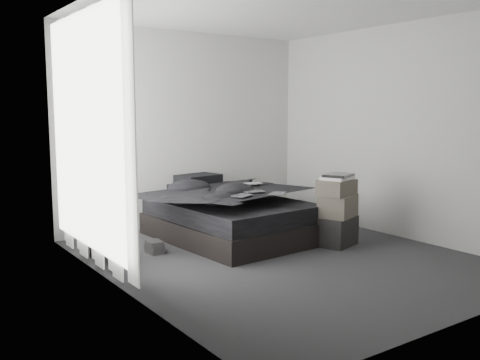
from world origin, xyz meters
TOP-DOWN VIEW (x-y plane):
  - floor at (0.00, 0.00)m, footprint 3.60×4.20m
  - ceiling at (0.00, 0.00)m, footprint 3.60×4.20m
  - wall_back at (0.00, 2.10)m, footprint 3.60×0.01m
  - wall_front at (0.00, -2.10)m, footprint 3.60×0.01m
  - wall_left at (-1.80, 0.00)m, footprint 0.01×4.20m
  - wall_right at (1.80, 0.00)m, footprint 0.01×4.20m
  - window_left at (-1.78, 0.90)m, footprint 0.02×2.00m
  - curtain_left at (-1.73, 0.90)m, footprint 0.06×2.12m
  - bed at (0.02, 1.02)m, footprint 1.58×2.02m
  - mattress at (0.02, 1.02)m, footprint 1.52×1.96m
  - duvet at (0.02, 0.97)m, footprint 1.52×1.73m
  - pillow_lower at (-0.08, 1.76)m, footprint 0.60×0.43m
  - pillow_upper at (-0.01, 1.75)m, footprint 0.60×0.46m
  - laptop at (0.37, 1.09)m, footprint 0.35×0.27m
  - comic_a at (-0.18, 0.49)m, footprint 0.29×0.25m
  - comic_b at (0.09, 0.65)m, footprint 0.26×0.19m
  - comic_c at (0.23, 0.38)m, footprint 0.29×0.28m
  - side_stand at (-1.55, 1.00)m, footprint 0.42×0.42m
  - papers at (-1.55, 0.99)m, footprint 0.28×0.22m
  - floor_books at (-1.04, 0.95)m, footprint 0.15×0.21m
  - box_lower at (0.85, 0.07)m, footprint 0.54×0.48m
  - box_mid at (0.87, 0.07)m, footprint 0.52×0.47m
  - box_upper at (0.84, 0.07)m, footprint 0.47×0.42m
  - art_book_white at (0.85, 0.07)m, footprint 0.41×0.37m
  - art_book_snake at (0.87, 0.07)m, footprint 0.41×0.38m

SIDE VIEW (x-z plane):
  - floor at x=0.00m, z-range -0.01..0.01m
  - floor_books at x=-1.04m, z-range 0.00..0.15m
  - bed at x=0.02m, z-range 0.00..0.26m
  - box_lower at x=0.85m, z-range 0.00..0.34m
  - side_stand at x=-1.55m, z-range 0.00..0.70m
  - mattress at x=0.02m, z-range 0.26..0.47m
  - box_mid at x=0.87m, z-range 0.34..0.59m
  - pillow_lower at x=-0.08m, z-range 0.47..0.60m
  - duvet at x=0.02m, z-range 0.47..0.69m
  - pillow_upper at x=-0.01m, z-range 0.60..0.72m
  - box_upper at x=0.84m, z-range 0.59..0.77m
  - comic_a at x=-0.18m, z-range 0.69..0.70m
  - comic_b at x=0.09m, z-range 0.70..0.71m
  - laptop at x=0.37m, z-range 0.69..0.72m
  - comic_c at x=0.23m, z-range 0.70..0.71m
  - papers at x=-1.55m, z-range 0.70..0.72m
  - art_book_white at x=0.85m, z-range 0.77..0.80m
  - art_book_snake at x=0.87m, z-range 0.80..0.84m
  - curtain_left at x=-1.73m, z-range 0.04..2.52m
  - wall_back at x=0.00m, z-range 0.00..2.60m
  - wall_front at x=0.00m, z-range 0.00..2.60m
  - wall_left at x=-1.80m, z-range 0.00..2.60m
  - wall_right at x=1.80m, z-range 0.00..2.60m
  - window_left at x=-1.78m, z-range 0.20..2.50m
  - ceiling at x=0.00m, z-range 2.60..2.60m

